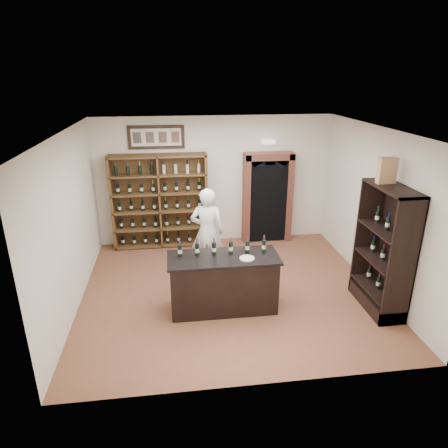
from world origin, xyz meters
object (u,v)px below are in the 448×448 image
Objects in this scene: wine_crate at (387,171)px; shopkeeper at (207,232)px; tasting_counter at (223,283)px; counter_bottle_0 at (180,250)px; wine_shelf at (160,201)px; side_cabinet at (383,268)px.

shopkeeper is at bearing 151.14° from wine_crate.
tasting_counter is 3.28m from wine_crate.
counter_bottle_0 is 3.63m from wine_crate.
wine_shelf is 5.02m from side_cabinet.
shopkeeper is at bearing 150.37° from side_cabinet.
wine_crate reaches higher than side_cabinet.
wine_crate is at bearing -38.72° from wine_shelf.
side_cabinet is (2.72, -0.30, 0.26)m from tasting_counter.
side_cabinet reaches higher than tasting_counter.
wine_shelf is 5.17× the size of wine_crate.
side_cabinet is at bearing 161.98° from shopkeeper.
tasting_counter is 1.03× the size of shopkeeper.
tasting_counter is 1.41m from shopkeeper.
wine_crate is (-0.06, 0.22, 1.66)m from side_cabinet.
wine_crate is at bearing -3.37° from counter_bottle_0.
counter_bottle_0 is at bearing 173.11° from side_cabinet.
wine_shelf is at bearing -47.60° from shopkeeper.
tasting_counter is at bearing 173.72° from side_cabinet.
tasting_counter is 4.42× the size of wine_crate.
side_cabinet is (3.44, -0.42, -0.35)m from counter_bottle_0.
wine_shelf is 5.00m from wine_crate.
counter_bottle_0 is 3.49m from side_cabinet.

